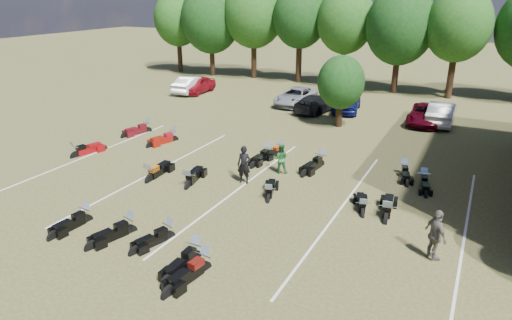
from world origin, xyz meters
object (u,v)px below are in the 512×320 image
Objects in this scene: person_black at (244,165)px; motorcycle_14 at (147,132)px; person_green at (281,158)px; person_grey at (436,235)px; motorcycle_3 at (130,233)px; car_0 at (198,85)px; car_4 at (347,101)px; motorcycle_7 at (76,157)px.

motorcycle_14 is (-9.94, 4.65, -0.95)m from person_black.
person_black is 1.20× the size of person_green.
person_green is 9.56m from person_grey.
person_black is 6.69m from motorcycle_3.
person_black is 0.81× the size of motorcycle_14.
car_0 is 0.94× the size of car_4.
car_4 is at bearing 100.18° from motorcycle_3.
motorcycle_3 is (12.19, -22.99, -0.74)m from car_0.
person_black is (-0.40, -16.23, 0.15)m from car_4.
person_grey reaches higher than motorcycle_14.
motorcycle_3 is at bearing 66.88° from person_grey.
person_green is 0.67× the size of motorcycle_7.
person_black is 2.29m from person_green.
motorcycle_14 is (-8.28, 11.06, 0.00)m from motorcycle_3.
motorcycle_7 is (-11.40, -3.14, -0.79)m from person_green.
motorcycle_7 reaches higher than motorcycle_3.
person_grey is (8.80, -19.20, 0.16)m from car_4.
person_grey is at bearing -171.26° from motorcycle_7.
person_green is 8.90m from motorcycle_3.
car_0 is 2.31× the size of person_black.
motorcycle_7 is at bearing -81.23° from car_0.
car_4 is 2.47× the size of person_black.
car_4 is 15.54m from motorcycle_14.
car_0 reaches higher than motorcycle_14.
motorcycle_14 is (3.91, -11.92, -0.74)m from car_0.
car_4 is 2.09× the size of motorcycle_3.
car_0 is at bearing 133.30° from motorcycle_3.
car_0 is 1.87× the size of motorcycle_14.
person_black is at bearing 90.90° from motorcycle_3.
person_black is at bearing 41.00° from person_green.
person_black reaches higher than motorcycle_3.
person_black reaches higher than person_green.
motorcycle_14 is at bearing 27.57° from person_grey.
car_0 reaches higher than motorcycle_7.
person_grey is 0.85× the size of motorcycle_3.
motorcycle_14 reaches higher than motorcycle_3.
motorcycle_3 is at bearing -64.47° from car_0.
motorcycle_3 is at bearing -104.96° from car_4.
car_4 is 21.12m from person_grey.
person_black reaches higher than car_0.
car_4 is 16.23m from person_black.
motorcycle_7 is at bearing 177.58° from person_black.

